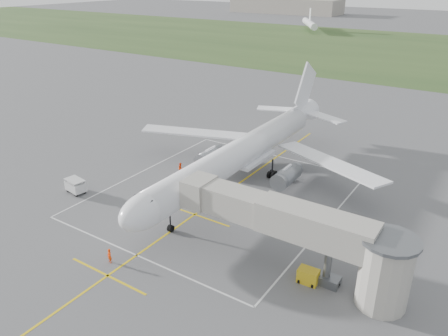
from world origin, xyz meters
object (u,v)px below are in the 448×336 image
Objects in this scene: airliner at (241,153)px; gpu_unit at (308,276)px; baggage_cart at (76,186)px; jet_bridge at (307,233)px; ramp_worker_wing at (181,168)px; ramp_worker_nose at (109,256)px.

airliner is 22.63m from gpu_unit.
jet_bridge is at bearing 9.45° from baggage_cart.
airliner reaches higher than jet_bridge.
ramp_worker_nose is at bearing 163.10° from ramp_worker_wing.
jet_bridge is 7.88× the size of baggage_cart.
ramp_worker_nose is (-1.38, -23.10, -3.61)m from airliner.
ramp_worker_nose is 0.96× the size of ramp_worker_wing.
airliner is at bearing 137.81° from jet_bridge.
jet_bridge reaches higher than ramp_worker_wing.
ramp_worker_nose is 22.14m from ramp_worker_wing.
jet_bridge is 14.86× the size of ramp_worker_nose.
airliner reaches higher than ramp_worker_nose.
jet_bridge is 14.30× the size of ramp_worker_wing.
jet_bridge is 19.66m from ramp_worker_nose.
gpu_unit is 28.42m from ramp_worker_wing.
ramp_worker_wing is (-8.88, -2.27, -3.57)m from airliner.
gpu_unit is at bearing -153.34° from ramp_worker_wing.
ramp_worker_wing is at bearing 121.78° from ramp_worker_nose.
baggage_cart is 17.39m from ramp_worker_nose.
jet_bridge is at bearing -152.65° from ramp_worker_wing.
airliner reaches higher than gpu_unit.
airliner is 23.79× the size of gpu_unit.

